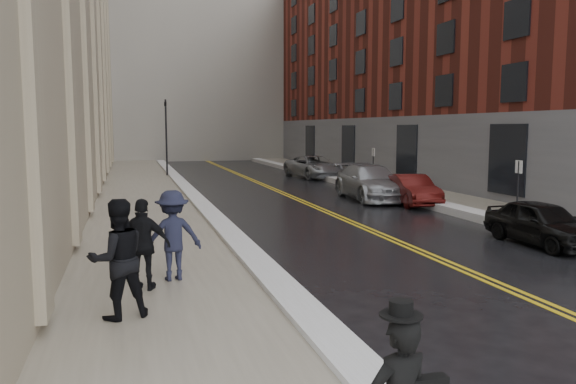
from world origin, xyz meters
TOP-DOWN VIEW (x-y plane):
  - ground at (0.00, 0.00)m, footprint 160.00×160.00m
  - sidewalk_left at (-4.50, 16.00)m, footprint 4.00×64.00m
  - sidewalk_right at (9.00, 16.00)m, footprint 3.00×64.00m
  - lane_stripe_a at (2.38, 16.00)m, footprint 0.12×64.00m
  - lane_stripe_b at (2.62, 16.00)m, footprint 0.12×64.00m
  - snow_ridge_left at (-2.20, 16.00)m, footprint 0.70×60.80m
  - snow_ridge_right at (7.15, 16.00)m, footprint 0.85×60.80m
  - building_right at (17.50, 23.00)m, footprint 14.00×50.00m
  - traffic_signal at (-2.60, 30.00)m, footprint 0.18×0.15m
  - parking_sign_near at (7.90, 8.00)m, footprint 0.06×0.35m
  - parking_sign_far at (7.90, 20.00)m, footprint 0.06×0.35m
  - car_black at (6.24, 4.80)m, footprint 1.53×3.78m
  - car_maroon at (6.74, 13.42)m, footprint 1.88×4.13m
  - car_silver_near at (5.80, 15.65)m, footprint 2.59×5.67m
  - car_silver_far at (6.80, 26.97)m, footprint 3.16×5.61m
  - pedestrian_a at (-5.28, 1.21)m, footprint 1.17×1.02m
  - pedestrian_b at (-4.21, 3.41)m, footprint 1.30×0.84m
  - pedestrian_c at (-4.83, 2.79)m, footprint 1.15×0.77m

SIDE VIEW (x-z plane):
  - ground at x=0.00m, z-range 0.00..0.00m
  - lane_stripe_a at x=2.38m, z-range 0.00..0.01m
  - lane_stripe_b at x=2.62m, z-range 0.00..0.01m
  - sidewalk_left at x=-4.50m, z-range 0.00..0.15m
  - sidewalk_right at x=9.00m, z-range 0.00..0.15m
  - snow_ridge_left at x=-2.20m, z-range 0.00..0.26m
  - snow_ridge_right at x=7.15m, z-range 0.00..0.30m
  - car_black at x=6.24m, z-range 0.00..1.29m
  - car_maroon at x=6.74m, z-range 0.00..1.32m
  - car_silver_far at x=6.80m, z-range 0.00..1.48m
  - car_silver_near at x=5.80m, z-range 0.00..1.61m
  - pedestrian_c at x=-4.83m, z-range 0.15..1.97m
  - pedestrian_b at x=-4.21m, z-range 0.15..2.05m
  - pedestrian_a at x=-5.28m, z-range 0.15..2.18m
  - parking_sign_near at x=7.90m, z-range 0.24..2.47m
  - parking_sign_far at x=7.90m, z-range 0.24..2.47m
  - traffic_signal at x=-2.60m, z-range 0.48..5.68m
  - building_right at x=17.50m, z-range 0.00..18.00m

